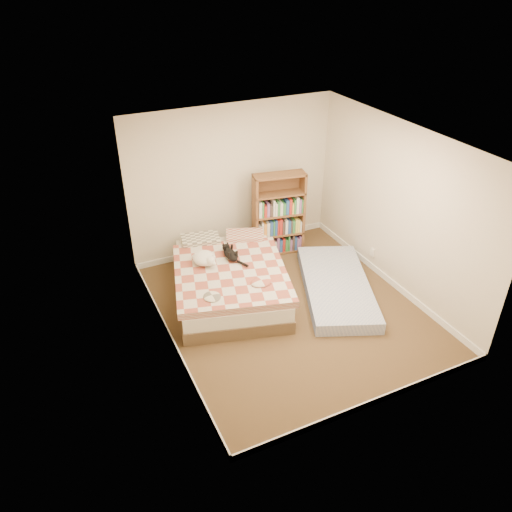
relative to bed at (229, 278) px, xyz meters
name	(u,v)px	position (x,y,z in m)	size (l,w,h in m)	color
room	(292,237)	(0.62, -0.75, 0.93)	(3.51, 4.01, 2.51)	#4C3520
bed	(229,278)	(0.00, 0.00, 0.00)	(2.03, 2.48, 0.58)	brown
bookshelf	(278,223)	(1.24, 0.82, 0.27)	(0.90, 0.43, 1.42)	brown
floor_mattress	(336,286)	(1.49, -0.66, -0.17)	(0.94, 2.09, 0.19)	#6879AD
black_cat	(230,253)	(0.10, 0.17, 0.32)	(0.22, 0.63, 0.14)	black
white_dog	(205,258)	(-0.30, 0.16, 0.35)	(0.46, 0.48, 0.18)	white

